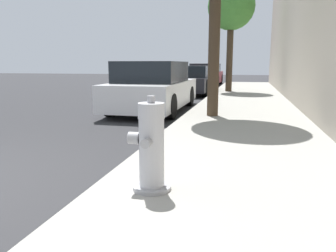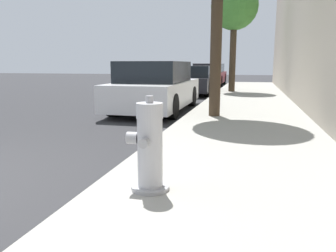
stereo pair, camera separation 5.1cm
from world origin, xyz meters
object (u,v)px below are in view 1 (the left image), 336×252
Objects in this scene: parked_car_far at (206,75)px; street_tree_far at (231,8)px; parked_car_mid at (191,80)px; parked_car_near at (154,87)px; fire_hydrant at (151,148)px.

parked_car_far is 0.97× the size of street_tree_far.
parked_car_mid is at bearing -88.97° from parked_car_far.
parked_car_near is at bearing -90.77° from parked_car_mid.
parked_car_near is 0.94× the size of street_tree_far.
parked_car_near is 0.96× the size of parked_car_far.
street_tree_far reaches higher than parked_car_far.
street_tree_far is at bearing 72.49° from parked_car_near.
parked_car_mid is 1.00× the size of parked_car_far.
parked_car_far is at bearing 105.50° from street_tree_far.
fire_hydrant is at bearing -82.04° from parked_car_mid.
parked_car_mid is at bearing 97.96° from fire_hydrant.
parked_car_mid is 3.46m from street_tree_far.
fire_hydrant is 6.36m from parked_car_near.
fire_hydrant is at bearing -90.17° from street_tree_far.
street_tree_far is (1.77, 5.61, 2.97)m from parked_car_near.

